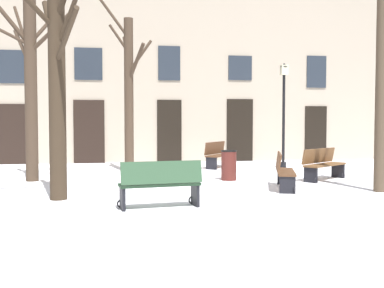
# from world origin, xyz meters

# --- Properties ---
(ground_plane) EXTENTS (32.08, 32.08, 0.00)m
(ground_plane) POSITION_xyz_m (0.00, 0.00, 0.00)
(ground_plane) COLOR white
(building_facade) EXTENTS (20.05, 0.60, 8.27)m
(building_facade) POSITION_xyz_m (-0.01, 7.82, 4.17)
(building_facade) COLOR tan
(building_facade) RESTS_ON ground
(tree_foreground) EXTENTS (0.94, 1.81, 4.80)m
(tree_foreground) POSITION_xyz_m (4.10, -1.17, 2.53)
(tree_foreground) COLOR #4C3D2D
(tree_foreground) RESTS_ON ground
(tree_left_of_center) EXTENTS (2.25, 1.84, 5.68)m
(tree_left_of_center) POSITION_xyz_m (-4.44, 2.23, 2.94)
(tree_left_of_center) COLOR #423326
(tree_left_of_center) RESTS_ON ground
(tree_near_facade) EXTENTS (1.80, 1.73, 5.77)m
(tree_near_facade) POSITION_xyz_m (-1.70, 3.92, 2.75)
(tree_near_facade) COLOR #423326
(tree_near_facade) RESTS_ON ground
(tree_right_of_center) EXTENTS (1.88, 2.55, 5.14)m
(tree_right_of_center) POSITION_xyz_m (-3.31, -1.07, 2.66)
(tree_right_of_center) COLOR #382B1E
(tree_right_of_center) RESTS_ON ground
(streetlamp) EXTENTS (0.30, 0.30, 3.77)m
(streetlamp) POSITION_xyz_m (3.86, 4.63, 2.31)
(streetlamp) COLOR black
(streetlamp) RESTS_ON ground
(litter_bin) EXTENTS (0.46, 0.46, 0.85)m
(litter_bin) POSITION_xyz_m (1.06, 1.49, 0.43)
(litter_bin) COLOR #4C1E19
(litter_bin) RESTS_ON ground
(bench_by_litter_bin) EXTENTS (1.32, 1.48, 0.94)m
(bench_by_litter_bin) POSITION_xyz_m (1.53, 4.99, 0.47)
(bench_by_litter_bin) COLOR #51331E
(bench_by_litter_bin) RESTS_ON ground
(bench_near_center_tree) EXTENTS (1.65, 1.38, 0.90)m
(bench_near_center_tree) POSITION_xyz_m (3.74, 1.13, 0.46)
(bench_near_center_tree) COLOR brown
(bench_near_center_tree) RESTS_ON ground
(bench_back_to_back_left) EXTENTS (1.63, 0.71, 0.92)m
(bench_back_to_back_left) POSITION_xyz_m (-1.25, -2.38, 0.46)
(bench_back_to_back_left) COLOR #2D4C33
(bench_back_to_back_left) RESTS_ON ground
(bench_facing_shops) EXTENTS (0.93, 1.73, 0.89)m
(bench_facing_shops) POSITION_xyz_m (2.00, -0.33, 0.45)
(bench_facing_shops) COLOR #51331E
(bench_facing_shops) RESTS_ON ground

